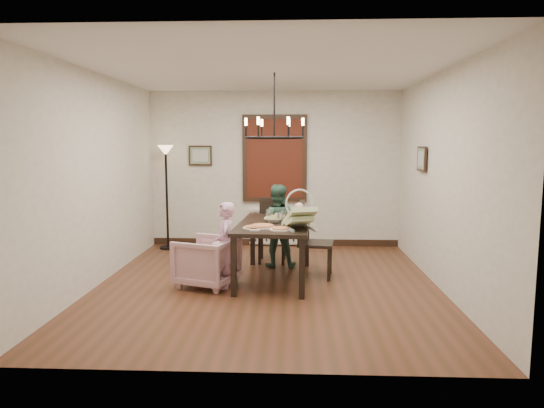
# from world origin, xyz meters

# --- Properties ---
(room_shell) EXTENTS (4.51, 5.00, 2.81)m
(room_shell) POSITION_xyz_m (0.00, 0.37, 1.40)
(room_shell) COLOR brown
(room_shell) RESTS_ON ground
(dining_table) EXTENTS (1.06, 1.76, 0.80)m
(dining_table) POSITION_xyz_m (0.08, 0.25, 0.71)
(dining_table) COLOR black
(dining_table) RESTS_ON room_shell
(chair_far) EXTENTS (0.46, 0.46, 1.01)m
(chair_far) POSITION_xyz_m (0.01, 1.25, 0.51)
(chair_far) COLOR black
(chair_far) RESTS_ON room_shell
(chair_right) EXTENTS (0.53, 0.53, 1.08)m
(chair_right) POSITION_xyz_m (0.66, 0.42, 0.54)
(chair_right) COLOR black
(chair_right) RESTS_ON room_shell
(armchair) EXTENTS (0.91, 0.90, 0.65)m
(armchair) POSITION_xyz_m (-0.80, -0.07, 0.33)
(armchair) COLOR #DAA7A8
(armchair) RESTS_ON room_shell
(elderly_woman) EXTENTS (0.26, 0.36, 0.93)m
(elderly_woman) POSITION_xyz_m (-0.54, -0.13, 0.47)
(elderly_woman) COLOR #D898BE
(elderly_woman) RESTS_ON room_shell
(seated_man) EXTENTS (0.52, 0.41, 1.05)m
(seated_man) POSITION_xyz_m (0.09, 0.97, 0.52)
(seated_man) COLOR #375D48
(seated_man) RESTS_ON room_shell
(baby_bouncer) EXTENTS (0.53, 0.63, 0.35)m
(baby_bouncer) POSITION_xyz_m (0.42, -0.22, 0.97)
(baby_bouncer) COLOR #C3D693
(baby_bouncer) RESTS_ON dining_table
(salad_bowl) EXTENTS (0.31, 0.31, 0.08)m
(salad_bowl) POSITION_xyz_m (0.07, 0.29, 0.84)
(salad_bowl) COLOR white
(salad_bowl) RESTS_ON dining_table
(pizza_platter) EXTENTS (0.32, 0.32, 0.04)m
(pizza_platter) POSITION_xyz_m (-0.05, -0.15, 0.82)
(pizza_platter) COLOR tan
(pizza_platter) RESTS_ON dining_table
(drinking_glass) EXTENTS (0.07, 0.07, 0.15)m
(drinking_glass) POSITION_xyz_m (0.17, 0.24, 0.87)
(drinking_glass) COLOR silver
(drinking_glass) RESTS_ON dining_table
(window_blinds) EXTENTS (1.00, 0.03, 1.40)m
(window_blinds) POSITION_xyz_m (0.00, 2.46, 1.60)
(window_blinds) COLOR #562011
(window_blinds) RESTS_ON room_shell
(radiator) EXTENTS (0.92, 0.12, 0.62)m
(radiator) POSITION_xyz_m (0.00, 2.48, 0.35)
(radiator) COLOR silver
(radiator) RESTS_ON room_shell
(picture_back) EXTENTS (0.42, 0.03, 0.36)m
(picture_back) POSITION_xyz_m (-1.35, 2.47, 1.65)
(picture_back) COLOR black
(picture_back) RESTS_ON room_shell
(picture_right) EXTENTS (0.03, 0.42, 0.36)m
(picture_right) POSITION_xyz_m (2.21, 0.90, 1.65)
(picture_right) COLOR black
(picture_right) RESTS_ON room_shell
(floor_lamp) EXTENTS (0.30, 0.30, 1.80)m
(floor_lamp) POSITION_xyz_m (-1.90, 2.15, 0.90)
(floor_lamp) COLOR black
(floor_lamp) RESTS_ON room_shell
(chandelier) EXTENTS (0.80, 0.80, 0.04)m
(chandelier) POSITION_xyz_m (0.08, 0.25, 1.95)
(chandelier) COLOR black
(chandelier) RESTS_ON room_shell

